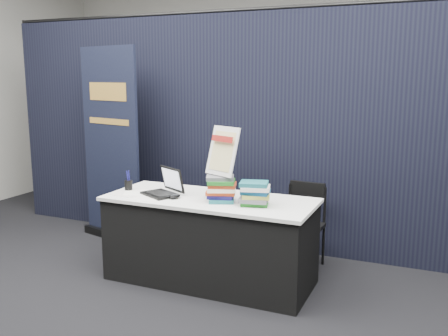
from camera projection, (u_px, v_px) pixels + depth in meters
floor at (180, 306)px, 3.90m from camera, size 8.00×8.00×0.00m
wall_back at (311, 77)px, 7.18m from camera, size 8.00×0.02×3.50m
drape_partition at (253, 133)px, 5.12m from camera, size 6.00×0.08×2.40m
display_table at (210, 240)px, 4.33m from camera, size 1.80×0.75×0.75m
laptop at (162, 188)px, 4.37m from camera, size 0.38×0.38×0.24m
mouse at (175, 197)px, 4.23m from camera, size 0.10×0.13×0.03m
brochure_left at (128, 194)px, 4.40m from camera, size 0.31×0.24×0.00m
brochure_mid at (145, 198)px, 4.24m from camera, size 0.29×0.21×0.00m
brochure_right at (143, 193)px, 4.44m from camera, size 0.38×0.33×0.00m
pen_cup at (128, 185)px, 4.54m from camera, size 0.09×0.09×0.09m
book_stack_tall at (221, 189)px, 4.12m from camera, size 0.27×0.24×0.21m
book_stack_short at (255, 194)px, 3.99m from camera, size 0.26×0.22×0.19m
info_sign at (223, 152)px, 4.09m from camera, size 0.33×0.23×0.42m
pullup_banner at (111, 156)px, 5.36m from camera, size 0.88×0.30×2.08m
stacking_chair at (303, 222)px, 4.64m from camera, size 0.38×0.39×0.79m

